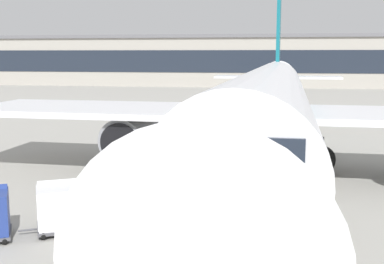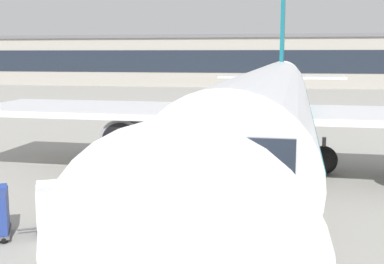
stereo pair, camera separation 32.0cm
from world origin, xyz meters
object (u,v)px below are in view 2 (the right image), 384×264
(baggage_cart_lead, at_px, (62,205))
(ground_crew_by_carts, at_px, (162,202))
(ground_crew_wingwalker, at_px, (95,190))
(safety_cone_wingtip, at_px, (164,177))
(parked_airplane, at_px, (271,105))
(ground_crew_marshaller, at_px, (115,185))
(safety_cone_engine_keepout, at_px, (166,164))
(ground_crew_by_loader, at_px, (123,207))
(safety_cone_nose_mark, at_px, (160,167))
(belt_loader, at_px, (152,191))

(baggage_cart_lead, relative_size, ground_crew_by_carts, 1.59)
(ground_crew_wingwalker, height_order, safety_cone_wingtip, ground_crew_wingwalker)
(ground_crew_by_carts, distance_m, safety_cone_wingtip, 6.48)
(parked_airplane, xyz_separation_m, ground_crew_marshaller, (-6.55, -7.27, -2.99))
(ground_crew_by_carts, relative_size, safety_cone_engine_keepout, 2.31)
(baggage_cart_lead, relative_size, safety_cone_engine_keepout, 3.68)
(ground_crew_by_loader, distance_m, ground_crew_marshaller, 3.29)
(ground_crew_by_loader, xyz_separation_m, ground_crew_by_carts, (1.30, 0.98, 0.00))
(ground_crew_by_carts, height_order, safety_cone_engine_keepout, ground_crew_by_carts)
(baggage_cart_lead, height_order, safety_cone_nose_mark, baggage_cart_lead)
(parked_airplane, relative_size, safety_cone_nose_mark, 68.82)
(ground_crew_by_loader, relative_size, safety_cone_wingtip, 2.41)
(safety_cone_nose_mark, bearing_deg, safety_cone_engine_keepout, 69.16)
(ground_crew_marshaller, bearing_deg, ground_crew_by_loader, -65.67)
(ground_crew_by_loader, relative_size, safety_cone_nose_mark, 2.67)
(belt_loader, xyz_separation_m, ground_crew_wingwalker, (-2.33, -0.81, 0.13))
(ground_crew_by_carts, bearing_deg, safety_cone_engine_keepout, 102.61)
(belt_loader, height_order, safety_cone_wingtip, belt_loader)
(parked_airplane, xyz_separation_m, safety_cone_nose_mark, (-6.23, -0.42, -3.67))
(baggage_cart_lead, xyz_separation_m, ground_crew_by_loader, (2.35, 0.18, -0.00))
(ground_crew_by_loader, relative_size, ground_crew_marshaller, 1.00)
(ground_crew_by_carts, bearing_deg, ground_crew_by_loader, -142.95)
(ground_crew_by_loader, xyz_separation_m, safety_cone_nose_mark, (-1.03, 9.84, -0.68))
(belt_loader, relative_size, ground_crew_by_carts, 3.04)
(ground_crew_by_loader, height_order, ground_crew_marshaller, same)
(safety_cone_wingtip, bearing_deg, parked_airplane, 29.33)
(baggage_cart_lead, height_order, ground_crew_by_carts, baggage_cart_lead)
(belt_loader, bearing_deg, safety_cone_nose_mark, 101.56)
(parked_airplane, height_order, safety_cone_wingtip, parked_airplane)
(baggage_cart_lead, bearing_deg, ground_crew_by_carts, 17.60)
(ground_crew_by_carts, distance_m, ground_crew_wingwalker, 3.44)
(baggage_cart_lead, bearing_deg, belt_loader, 48.71)
(ground_crew_marshaller, bearing_deg, safety_cone_engine_keepout, 85.82)
(ground_crew_marshaller, bearing_deg, ground_crew_by_carts, -37.30)
(baggage_cart_lead, bearing_deg, safety_cone_engine_keepout, 81.76)
(ground_crew_by_loader, distance_m, safety_cone_engine_keepout, 10.47)
(belt_loader, bearing_deg, safety_cone_wingtip, 96.97)
(safety_cone_wingtip, bearing_deg, safety_cone_engine_keepout, 101.93)
(safety_cone_engine_keepout, relative_size, safety_cone_wingtip, 1.04)
(ground_crew_by_carts, bearing_deg, baggage_cart_lead, -162.40)
(baggage_cart_lead, height_order, ground_crew_by_loader, baggage_cart_lead)
(parked_airplane, height_order, ground_crew_wingwalker, parked_airplane)
(safety_cone_engine_keepout, xyz_separation_m, safety_cone_nose_mark, (-0.22, -0.57, -0.05))
(safety_cone_engine_keepout, bearing_deg, ground_crew_marshaller, -94.18)
(ground_crew_by_carts, xyz_separation_m, safety_cone_engine_keepout, (-2.11, 9.44, -0.63))
(parked_airplane, xyz_separation_m, baggage_cart_lead, (-7.54, -10.45, -2.99))
(safety_cone_engine_keepout, bearing_deg, belt_loader, -80.93)
(belt_loader, bearing_deg, parked_airplane, 56.73)
(parked_airplane, relative_size, safety_cone_wingtip, 62.06)
(belt_loader, relative_size, baggage_cart_lead, 1.91)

